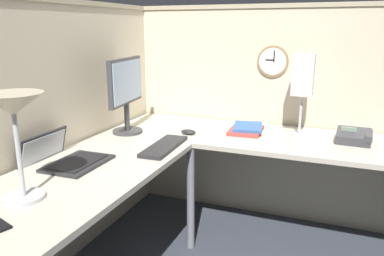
{
  "coord_description": "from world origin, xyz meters",
  "views": [
    {
      "loc": [
        -1.96,
        -0.69,
        1.42
      ],
      "look_at": [
        0.17,
        0.15,
        0.82
      ],
      "focal_mm": 35.96,
      "sensor_mm": 36.0,
      "label": 1
    }
  ],
  "objects": [
    {
      "name": "monitor",
      "position": [
        0.21,
        0.64,
        1.02
      ],
      "size": [
        0.46,
        0.2,
        0.5
      ],
      "color": "#38383D",
      "rests_on": "desk"
    },
    {
      "name": "keyboard",
      "position": [
        -0.01,
        0.26,
        0.74
      ],
      "size": [
        0.44,
        0.16,
        0.02
      ],
      "primitive_type": "cube",
      "rotation": [
        0.0,
        0.0,
        0.05
      ],
      "color": "#232326",
      "rests_on": "desk"
    },
    {
      "name": "office_phone",
      "position": [
        0.52,
        -0.79,
        0.77
      ],
      "size": [
        0.2,
        0.21,
        0.11
      ],
      "color": "#38383D",
      "rests_on": "desk"
    },
    {
      "name": "wall_clock",
      "position": [
        0.82,
        -0.21,
        1.19
      ],
      "size": [
        0.04,
        0.22,
        0.22
      ],
      "color": "olive"
    },
    {
      "name": "laptop",
      "position": [
        -0.43,
        0.65,
        0.75
      ],
      "size": [
        0.34,
        0.38,
        0.22
      ],
      "color": "#232326",
      "rests_on": "desk"
    },
    {
      "name": "cubicle_wall_back",
      "position": [
        -0.36,
        0.87,
        0.79
      ],
      "size": [
        2.57,
        0.12,
        1.58
      ],
      "color": "beige",
      "rests_on": "ground"
    },
    {
      "name": "cubicle_wall_right",
      "position": [
        0.87,
        -0.27,
        0.79
      ],
      "size": [
        0.12,
        2.37,
        1.58
      ],
      "color": "beige",
      "rests_on": "ground"
    },
    {
      "name": "book_stack",
      "position": [
        0.53,
        -0.11,
        0.75
      ],
      "size": [
        0.31,
        0.24,
        0.04
      ],
      "color": "#BF3F38",
      "rests_on": "desk"
    },
    {
      "name": "desk_lamp_dome",
      "position": [
        -0.85,
        0.5,
        1.09
      ],
      "size": [
        0.24,
        0.24,
        0.44
      ],
      "color": "#B7BABF",
      "rests_on": "desk"
    },
    {
      "name": "desk",
      "position": [
        -0.15,
        -0.05,
        0.63
      ],
      "size": [
        2.35,
        2.15,
        0.73
      ],
      "color": "beige",
      "rests_on": "ground"
    },
    {
      "name": "computer_mouse",
      "position": [
        0.32,
        0.24,
        0.75
      ],
      "size": [
        0.06,
        0.1,
        0.03
      ],
      "primitive_type": "ellipsoid",
      "color": "#232326",
      "rests_on": "desk"
    },
    {
      "name": "desk_lamp_paper",
      "position": [
        0.57,
        -0.45,
        1.11
      ],
      "size": [
        0.13,
        0.13,
        0.53
      ],
      "color": "#B7BABF",
      "rests_on": "desk"
    }
  ]
}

